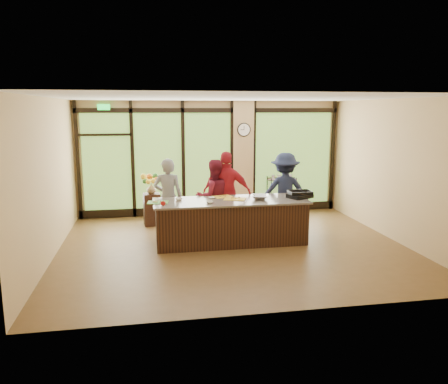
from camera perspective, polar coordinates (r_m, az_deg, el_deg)
name	(u,v)px	position (r m, az deg, el deg)	size (l,w,h in m)	color
floor	(233,247)	(9.04, 1.21, -7.15)	(7.00, 7.00, 0.00)	brown
ceiling	(234,98)	(8.60, 1.29, 12.23)	(7.00, 7.00, 0.00)	white
back_wall	(211,158)	(11.63, -1.66, 4.44)	(7.00, 7.00, 0.00)	tan
left_wall	(48,179)	(8.72, -21.95, 1.54)	(6.00, 6.00, 0.00)	tan
right_wall	(394,170)	(9.98, 21.38, 2.66)	(6.00, 6.00, 0.00)	tan
window_wall	(218,162)	(11.62, -0.83, 3.92)	(6.90, 0.12, 3.00)	tan
island_base	(230,222)	(9.20, 0.85, -3.98)	(3.10, 1.00, 0.88)	#311A10
countertop	(231,201)	(9.09, 0.86, -1.17)	(3.20, 1.10, 0.04)	slate
wall_clock	(244,130)	(11.59, 2.62, 8.13)	(0.36, 0.04, 0.36)	black
cook_left	(168,198)	(9.67, -7.31, -0.72)	(0.63, 0.42, 1.74)	gray
cook_midleft	(214,197)	(9.77, -1.37, -0.66)	(0.82, 0.64, 1.69)	maroon
cook_midright	(227,193)	(9.81, 0.37, -0.10)	(1.09, 0.45, 1.86)	#A91A26
cook_right	(285,191)	(10.25, 7.94, 0.09)	(1.16, 0.67, 1.80)	#1B213B
roasting_pan	(300,196)	(9.44, 9.87, -0.50)	(0.47, 0.37, 0.08)	black
mixing_bowl	(260,197)	(9.18, 4.69, -0.68)	(0.36, 0.36, 0.09)	silver
cutting_board_left	(158,202)	(8.92, -8.64, -1.35)	(0.42, 0.31, 0.01)	#488F34
cutting_board_center	(223,197)	(9.41, -0.19, -0.60)	(0.38, 0.29, 0.01)	gold
cutting_board_right	(235,199)	(9.17, 1.44, -0.90)	(0.44, 0.33, 0.01)	gold
prep_bowl_near	(179,199)	(9.10, -5.92, -0.94)	(0.15, 0.15, 0.05)	white
prep_bowl_mid	(210,202)	(8.76, -1.91, -1.35)	(0.14, 0.14, 0.04)	white
prep_bowl_far	(211,198)	(9.24, -1.66, -0.76)	(0.13, 0.13, 0.03)	white
red_ramekin	(163,204)	(8.64, -7.95, -1.51)	(0.10, 0.10, 0.08)	#B11311
flower_stand	(152,209)	(10.75, -9.39, -2.23)	(0.39, 0.39, 0.78)	#311A10
flower_vase	(151,188)	(10.65, -9.47, 0.45)	(0.24, 0.24, 0.25)	olive
bar_cart	(282,190)	(11.93, 7.52, 0.28)	(0.84, 0.58, 1.05)	#311A10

